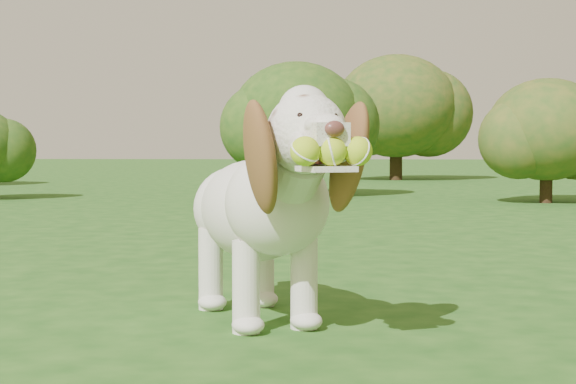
{
  "coord_description": "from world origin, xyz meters",
  "views": [
    {
      "loc": [
        0.37,
        -3.59,
        0.66
      ],
      "look_at": [
        0.16,
        -0.6,
        0.5
      ],
      "focal_mm": 55.0,
      "sensor_mm": 36.0,
      "label": 1
    }
  ],
  "objects": [
    {
      "name": "dog",
      "position": [
        0.05,
        -0.36,
        0.46
      ],
      "size": [
        0.8,
        1.26,
        0.86
      ],
      "rotation": [
        0.0,
        0.0,
        0.42
      ],
      "color": "silver",
      "rests_on": "ground"
    },
    {
      "name": "shrub_i",
      "position": [
        1.25,
        13.54,
        1.42
      ],
      "size": [
        2.33,
        2.33,
        2.42
      ],
      "color": "#382314",
      "rests_on": "ground"
    },
    {
      "name": "shrub_c",
      "position": [
        2.63,
        6.77,
        0.85
      ],
      "size": [
        1.39,
        1.39,
        1.44
      ],
      "color": "#382314",
      "rests_on": "ground"
    },
    {
      "name": "ground",
      "position": [
        0.0,
        0.0,
        0.0
      ],
      "size": [
        80.0,
        80.0,
        0.0
      ],
      "primitive_type": "plane",
      "color": "#1B4915",
      "rests_on": "ground"
    },
    {
      "name": "shrub_b",
      "position": [
        -0.33,
        7.85,
        1.03
      ],
      "size": [
        1.69,
        1.69,
        1.75
      ],
      "color": "#382314",
      "rests_on": "ground"
    }
  ]
}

